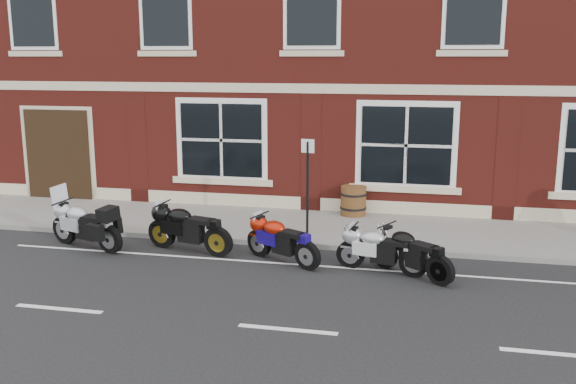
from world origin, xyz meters
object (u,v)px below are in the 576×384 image
(moto_sport_silver, at_px, (380,248))
(moto_sport_black, at_px, (188,227))
(moto_sport_red, at_px, (282,239))
(parking_sign, at_px, (308,179))
(moto_touring_silver, at_px, (85,223))
(moto_naked_black, at_px, (411,251))
(barrel_planter, at_px, (353,201))

(moto_sport_silver, bearing_deg, moto_sport_black, 96.33)
(moto_sport_red, xyz_separation_m, parking_sign, (0.18, 1.91, 0.91))
(moto_touring_silver, distance_m, moto_sport_red, 4.55)
(moto_sport_black, height_order, parking_sign, parking_sign)
(moto_touring_silver, xyz_separation_m, moto_sport_silver, (6.60, -0.27, -0.08))
(moto_touring_silver, distance_m, moto_sport_black, 2.38)
(moto_naked_black, bearing_deg, moto_sport_black, 120.07)
(moto_sport_silver, distance_m, barrel_planter, 4.21)
(moto_touring_silver, relative_size, moto_sport_black, 0.96)
(moto_sport_silver, distance_m, parking_sign, 2.95)
(moto_naked_black, distance_m, barrel_planter, 4.50)
(moto_naked_black, relative_size, barrel_planter, 2.12)
(moto_sport_black, bearing_deg, moto_sport_red, -83.41)
(moto_sport_silver, relative_size, parking_sign, 0.83)
(moto_touring_silver, bearing_deg, moto_sport_black, -65.63)
(moto_touring_silver, bearing_deg, parking_sign, -49.79)
(moto_sport_red, relative_size, parking_sign, 0.79)
(moto_touring_silver, height_order, barrel_planter, moto_touring_silver)
(parking_sign, bearing_deg, moto_sport_black, -135.33)
(moto_sport_red, distance_m, moto_sport_silver, 2.05)
(moto_sport_red, xyz_separation_m, moto_naked_black, (2.65, -0.28, -0.00))
(parking_sign, bearing_deg, moto_sport_red, -84.79)
(parking_sign, bearing_deg, moto_touring_silver, -148.50)
(moto_sport_black, distance_m, moto_sport_silver, 4.25)
(moto_sport_silver, relative_size, moto_naked_black, 1.14)
(moto_touring_silver, relative_size, moto_naked_black, 1.25)
(moto_sport_silver, bearing_deg, moto_naked_black, -87.10)
(moto_sport_black, bearing_deg, moto_naked_black, -82.39)
(barrel_planter, bearing_deg, parking_sign, -113.14)
(moto_sport_red, height_order, moto_naked_black, moto_sport_red)
(moto_sport_black, distance_m, moto_naked_black, 4.87)
(moto_naked_black, relative_size, parking_sign, 0.73)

